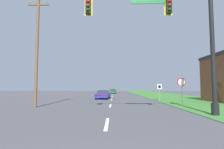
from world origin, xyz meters
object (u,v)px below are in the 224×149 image
at_px(signal_mast, 178,32).
at_px(stop_sign, 182,85).
at_px(route_sign_post, 160,89).
at_px(far_car, 113,91).
at_px(utility_pole_near, 37,48).
at_px(car_ahead, 103,95).

distance_m(signal_mast, stop_sign, 6.45).
xyz_separation_m(signal_mast, route_sign_post, (1.74, 11.37, -3.62)).
bearing_deg(far_car, stop_sign, -78.97).
height_order(signal_mast, utility_pole_near, utility_pole_near).
bearing_deg(far_car, utility_pole_near, -100.90).
distance_m(signal_mast, utility_pole_near, 11.43).
height_order(signal_mast, route_sign_post, signal_mast).
distance_m(far_car, route_sign_post, 26.87).
distance_m(car_ahead, utility_pole_near, 13.22).
distance_m(route_sign_post, utility_pole_near, 14.76).
height_order(far_car, utility_pole_near, utility_pole_near).
xyz_separation_m(stop_sign, utility_pole_near, (-12.75, -0.97, 3.23)).
xyz_separation_m(signal_mast, utility_pole_near, (-10.65, 4.17, -0.05)).
xyz_separation_m(signal_mast, stop_sign, (2.10, 5.14, -3.29)).
relative_size(signal_mast, route_sign_post, 4.46).
distance_m(car_ahead, stop_sign, 12.99).
xyz_separation_m(car_ahead, stop_sign, (7.70, -10.39, 1.26)).
bearing_deg(utility_pole_near, signal_mast, -21.40).
bearing_deg(signal_mast, stop_sign, 67.77).
distance_m(far_car, stop_sign, 33.04).
bearing_deg(utility_pole_near, far_car, 79.10).
height_order(signal_mast, car_ahead, signal_mast).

